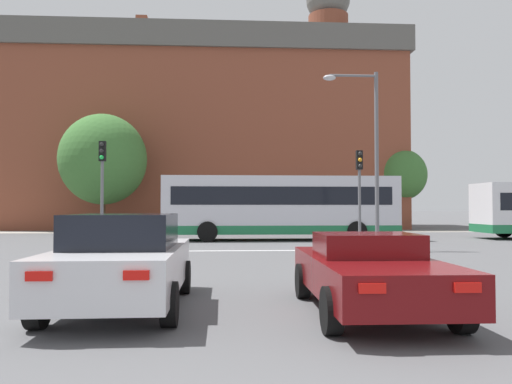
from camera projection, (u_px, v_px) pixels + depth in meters
The scene contains 13 objects.
stop_line_strip at pixel (238, 251), 19.35m from camera, with size 8.11×0.30×0.01m, color silver.
far_pavement at pixel (233, 232), 34.12m from camera, with size 69.01×2.50×0.01m, color #A09B91.
brick_civic_building at pixel (203, 134), 43.09m from camera, with size 32.97×13.13×22.02m.
car_saloon_left at pixel (124, 261), 8.34m from camera, with size 2.06×4.50×1.57m.
car_roadster_right at pixel (369, 272), 8.00m from camera, with size 2.01×4.38×1.26m.
bus_crossing_lead at pixel (280, 206), 25.79m from camera, with size 11.94×2.77×3.26m.
traffic_light_far_right at pixel (312, 196), 34.11m from camera, with size 0.26×0.31×3.61m.
traffic_light_near_left at pixel (102, 177), 19.80m from camera, with size 0.26×0.31×4.32m.
traffic_light_near_right at pixel (360, 182), 20.84m from camera, with size 0.26×0.31×4.07m.
street_lamp_junction at pixel (367, 140), 19.84m from camera, with size 2.22×0.36×7.10m.
pedestrian_waiting at pixel (360, 218), 35.26m from camera, with size 0.41×0.45×1.61m.
tree_by_building at pixel (402, 175), 38.39m from camera, with size 3.72×3.72×6.16m.
tree_kerbside at pixel (103, 159), 33.22m from camera, with size 5.75×5.75×7.91m.
Camera 1 is at (-0.47, -2.28, 1.69)m, focal length 35.00 mm.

